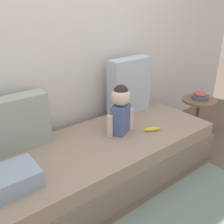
# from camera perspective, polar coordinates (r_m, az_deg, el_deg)

# --- Properties ---
(ground_plane) EXTENTS (12.00, 12.00, 0.00)m
(ground_plane) POSITION_cam_1_polar(r_m,az_deg,el_deg) (2.51, -2.17, -14.56)
(ground_plane) COLOR brown
(back_wall) EXTENTS (5.46, 0.10, 2.21)m
(back_wall) POSITION_cam_1_polar(r_m,az_deg,el_deg) (2.48, -10.60, 13.10)
(back_wall) COLOR silver
(back_wall) RESTS_ON ground
(couch) EXTENTS (2.26, 0.88, 0.41)m
(couch) POSITION_cam_1_polar(r_m,az_deg,el_deg) (2.38, -2.25, -10.79)
(couch) COLOR #826C5B
(couch) RESTS_ON ground
(throw_pillow_left) EXTENTS (0.55, 0.16, 0.46)m
(throw_pillow_left) POSITION_cam_1_polar(r_m,az_deg,el_deg) (2.20, -21.05, -2.54)
(throw_pillow_left) COLOR #99A393
(throw_pillow_left) RESTS_ON couch
(throw_pillow_right) EXTENTS (0.49, 0.16, 0.60)m
(throw_pillow_right) POSITION_cam_1_polar(r_m,az_deg,el_deg) (2.75, 3.89, 5.89)
(throw_pillow_right) COLOR #B2BCC6
(throw_pillow_right) RESTS_ON couch
(toddler) EXTENTS (0.30, 0.20, 0.47)m
(toddler) POSITION_cam_1_polar(r_m,az_deg,el_deg) (2.30, 1.96, 0.99)
(toddler) COLOR #4C5B93
(toddler) RESTS_ON couch
(banana) EXTENTS (0.17, 0.11, 0.04)m
(banana) POSITION_cam_1_polar(r_m,az_deg,el_deg) (2.46, 9.12, -3.81)
(banana) COLOR yellow
(banana) RESTS_ON couch
(folded_blanket) EXTENTS (0.40, 0.28, 0.12)m
(folded_blanket) POSITION_cam_1_polar(r_m,az_deg,el_deg) (1.86, -22.48, -14.04)
(folded_blanket) COLOR #8E9EB2
(folded_blanket) RESTS_ON couch
(side_table) EXTENTS (0.41, 0.41, 0.46)m
(side_table) POSITION_cam_1_polar(r_m,az_deg,el_deg) (3.28, 18.92, 1.10)
(side_table) COLOR brown
(side_table) RESTS_ON ground
(fruit_bowl) EXTENTS (0.20, 0.20, 0.10)m
(fruit_bowl) POSITION_cam_1_polar(r_m,az_deg,el_deg) (3.23, 19.26, 3.45)
(fruit_bowl) COLOR #4C5666
(fruit_bowl) RESTS_ON side_table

